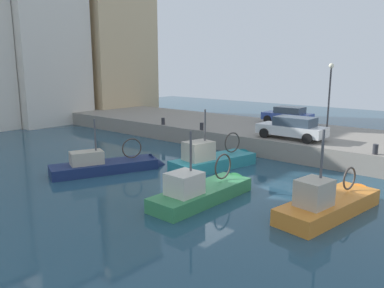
% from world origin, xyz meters
% --- Properties ---
extents(water_surface, '(80.00, 80.00, 0.00)m').
position_xyz_m(water_surface, '(0.00, 0.00, 0.00)').
color(water_surface, navy).
rests_on(water_surface, ground).
extents(quay_wall, '(9.00, 56.00, 1.20)m').
position_xyz_m(quay_wall, '(11.50, 0.00, 0.60)').
color(quay_wall, gray).
rests_on(quay_wall, ground).
extents(fishing_boat_orange, '(6.35, 2.58, 4.29)m').
position_xyz_m(fishing_boat_orange, '(0.67, -6.30, 0.14)').
color(fishing_boat_orange, orange).
rests_on(fishing_boat_orange, ground).
extents(fishing_boat_navy, '(6.71, 3.98, 3.77)m').
position_xyz_m(fishing_boat_navy, '(-1.32, 5.58, 0.11)').
color(fishing_boat_navy, navy).
rests_on(fishing_boat_navy, ground).
extents(fishing_boat_green, '(6.16, 1.97, 3.97)m').
position_xyz_m(fishing_boat_green, '(-1.43, -1.42, 0.14)').
color(fishing_boat_green, '#388951').
rests_on(fishing_boat_green, ground).
extents(fishing_boat_teal, '(6.33, 2.85, 4.29)m').
position_xyz_m(fishing_boat_teal, '(3.23, 1.49, 0.17)').
color(fishing_boat_teal, teal).
rests_on(fishing_boat_teal, ground).
extents(parked_car_white, '(1.96, 4.37, 1.45)m').
position_xyz_m(parked_car_white, '(8.50, -0.62, 1.94)').
color(parked_car_white, silver).
rests_on(parked_car_white, quay_wall).
extents(parked_car_blue, '(2.05, 3.97, 1.37)m').
position_xyz_m(parked_car_blue, '(14.50, 2.72, 1.91)').
color(parked_car_blue, '#334C9E').
rests_on(parked_car_blue, quay_wall).
extents(mooring_bollard_south, '(0.28, 0.28, 0.55)m').
position_xyz_m(mooring_bollard_south, '(7.35, -6.00, 1.48)').
color(mooring_bollard_south, '#2D2D33').
rests_on(mooring_bollard_south, quay_wall).
extents(mooring_bollard_mid, '(0.28, 0.28, 0.55)m').
position_xyz_m(mooring_bollard_mid, '(7.35, 6.00, 1.48)').
color(mooring_bollard_mid, '#2D2D33').
rests_on(mooring_bollard_mid, quay_wall).
extents(mooring_bollard_north, '(0.28, 0.28, 0.55)m').
position_xyz_m(mooring_bollard_north, '(7.35, 10.00, 1.48)').
color(mooring_bollard_north, '#2D2D33').
rests_on(mooring_bollard_north, quay_wall).
extents(quay_streetlamp, '(0.36, 0.36, 4.83)m').
position_xyz_m(quay_streetlamp, '(13.00, -1.15, 4.45)').
color(quay_streetlamp, '#38383D').
rests_on(quay_streetlamp, quay_wall).
extents(waterfront_building_west_mid, '(8.66, 8.75, 19.30)m').
position_xyz_m(waterfront_building_west_mid, '(14.51, 26.19, 9.67)').
color(waterfront_building_west_mid, '#D1B284').
rests_on(waterfront_building_west_mid, ground).
extents(waterfront_building_central, '(7.60, 6.43, 18.02)m').
position_xyz_m(waterfront_building_central, '(6.04, 25.60, 9.03)').
color(waterfront_building_central, silver).
rests_on(waterfront_building_central, ground).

